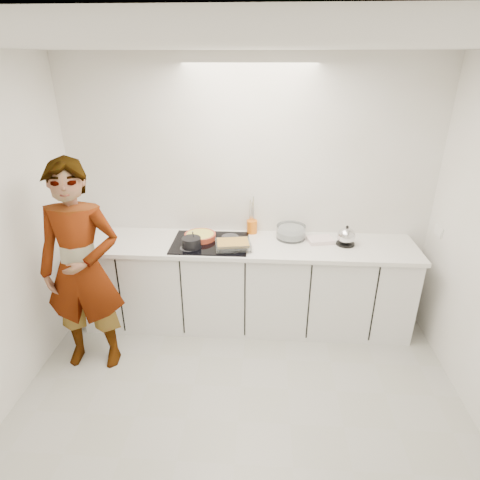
# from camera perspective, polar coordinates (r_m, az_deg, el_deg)

# --- Properties ---
(floor) EXTENTS (3.60, 3.20, 0.00)m
(floor) POSITION_cam_1_polar(r_m,az_deg,el_deg) (3.36, -0.30, -24.41)
(floor) COLOR #ADACA5
(floor) RESTS_ON ground
(ceiling) EXTENTS (3.60, 3.20, 0.00)m
(ceiling) POSITION_cam_1_polar(r_m,az_deg,el_deg) (2.22, -0.46, 26.16)
(ceiling) COLOR white
(ceiling) RESTS_ON wall_back
(wall_back) EXTENTS (3.60, 0.00, 2.60)m
(wall_back) POSITION_cam_1_polar(r_m,az_deg,el_deg) (4.01, 1.22, 6.49)
(wall_back) COLOR white
(wall_back) RESTS_ON ground
(base_cabinets) EXTENTS (3.20, 0.58, 0.87)m
(base_cabinets) POSITION_cam_1_polar(r_m,az_deg,el_deg) (4.07, 0.91, -6.57)
(base_cabinets) COLOR white
(base_cabinets) RESTS_ON floor
(countertop) EXTENTS (3.24, 0.64, 0.04)m
(countertop) POSITION_cam_1_polar(r_m,az_deg,el_deg) (3.86, 0.96, -0.77)
(countertop) COLOR white
(countertop) RESTS_ON base_cabinets
(hob) EXTENTS (0.72, 0.54, 0.01)m
(hob) POSITION_cam_1_polar(r_m,az_deg,el_deg) (3.86, -4.25, -0.40)
(hob) COLOR black
(hob) RESTS_ON countertop
(tart_dish) EXTENTS (0.37, 0.37, 0.05)m
(tart_dish) POSITION_cam_1_polar(r_m,az_deg,el_deg) (3.93, -5.69, 0.60)
(tart_dish) COLOR #B13F26
(tart_dish) RESTS_ON hob
(saucepan) EXTENTS (0.23, 0.23, 0.17)m
(saucepan) POSITION_cam_1_polar(r_m,az_deg,el_deg) (3.75, -6.91, -0.37)
(saucepan) COLOR black
(saucepan) RESTS_ON hob
(baking_dish) EXTENTS (0.36, 0.28, 0.06)m
(baking_dish) POSITION_cam_1_polar(r_m,az_deg,el_deg) (3.72, -1.02, -0.62)
(baking_dish) COLOR silver
(baking_dish) RESTS_ON hob
(mixing_bowl) EXTENTS (0.31, 0.31, 0.13)m
(mixing_bowl) POSITION_cam_1_polar(r_m,az_deg,el_deg) (3.97, 7.25, 1.06)
(mixing_bowl) COLOR silver
(mixing_bowl) RESTS_ON countertop
(tea_towel) EXTENTS (0.27, 0.22, 0.04)m
(tea_towel) POSITION_cam_1_polar(r_m,az_deg,el_deg) (3.95, 11.34, -0.01)
(tea_towel) COLOR white
(tea_towel) RESTS_ON countertop
(kettle) EXTENTS (0.19, 0.19, 0.20)m
(kettle) POSITION_cam_1_polar(r_m,az_deg,el_deg) (3.92, 14.86, 0.45)
(kettle) COLOR black
(kettle) RESTS_ON countertop
(utensil_crock) EXTENTS (0.11, 0.11, 0.13)m
(utensil_crock) POSITION_cam_1_polar(r_m,az_deg,el_deg) (4.07, 1.71, 1.91)
(utensil_crock) COLOR orange
(utensil_crock) RESTS_ON countertop
(cook) EXTENTS (0.70, 0.48, 1.86)m
(cook) POSITION_cam_1_polar(r_m,az_deg,el_deg) (3.59, -21.57, -3.96)
(cook) COLOR white
(cook) RESTS_ON floor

